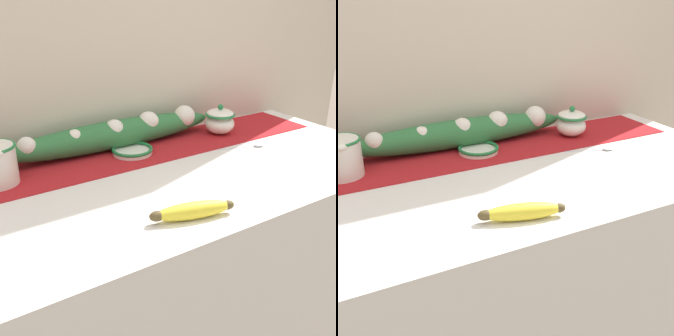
{
  "view_description": "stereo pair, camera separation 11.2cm",
  "coord_description": "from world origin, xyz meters",
  "views": [
    {
      "loc": [
        -0.56,
        -0.91,
        1.37
      ],
      "look_at": [
        0.0,
        -0.05,
        0.92
      ],
      "focal_mm": 45.0,
      "sensor_mm": 36.0,
      "label": 1
    },
    {
      "loc": [
        -0.46,
        -0.97,
        1.37
      ],
      "look_at": [
        0.0,
        -0.05,
        0.92
      ],
      "focal_mm": 45.0,
      "sensor_mm": 36.0,
      "label": 2
    }
  ],
  "objects": [
    {
      "name": "banana",
      "position": [
        -0.05,
        -0.23,
        0.89
      ],
      "size": [
        0.21,
        0.09,
        0.04
      ],
      "rotation": [
        0.0,
        0.0,
        -0.27
      ],
      "color": "yellow",
      "rests_on": "countertop"
    },
    {
      "name": "countertop",
      "position": [
        0.0,
        0.0,
        0.44
      ],
      "size": [
        1.57,
        0.66,
        0.87
      ],
      "primitive_type": "cube",
      "color": "silver",
      "rests_on": "ground_plane"
    },
    {
      "name": "cream_pitcher",
      "position": [
        -0.38,
        0.21,
        0.93
      ],
      "size": [
        0.12,
        0.14,
        0.11
      ],
      "color": "white",
      "rests_on": "countertop"
    },
    {
      "name": "small_dish",
      "position": [
        0.03,
        0.2,
        0.89
      ],
      "size": [
        0.13,
        0.13,
        0.02
      ],
      "color": "white",
      "rests_on": "countertop"
    },
    {
      "name": "back_wall",
      "position": [
        0.0,
        0.35,
        1.2
      ],
      "size": [
        2.37,
        0.04,
        2.4
      ],
      "primitive_type": "cube",
      "color": "beige",
      "rests_on": "ground_plane"
    },
    {
      "name": "sugar_bowl",
      "position": [
        0.39,
        0.2,
        0.92
      ],
      "size": [
        0.11,
        0.11,
        0.11
      ],
      "color": "white",
      "rests_on": "countertop"
    },
    {
      "name": "poinsettia_garland",
      "position": [
        0.01,
        0.27,
        0.92
      ],
      "size": [
        0.76,
        0.1,
        0.11
      ],
      "color": "#2D6B38",
      "rests_on": "countertop"
    },
    {
      "name": "table_runner",
      "position": [
        0.0,
        0.2,
        0.87
      ],
      "size": [
        1.45,
        0.24,
        0.0
      ],
      "primitive_type": "cube",
      "color": "#A8191E",
      "rests_on": "countertop"
    },
    {
      "name": "spoon",
      "position": [
        0.41,
        0.04,
        0.88
      ],
      "size": [
        0.16,
        0.07,
        0.01
      ],
      "rotation": [
        0.0,
        0.0,
        -0.34
      ],
      "color": "silver",
      "rests_on": "countertop"
    }
  ]
}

